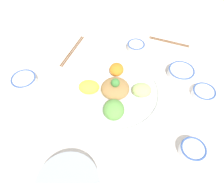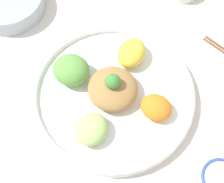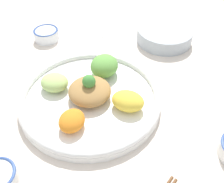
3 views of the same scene
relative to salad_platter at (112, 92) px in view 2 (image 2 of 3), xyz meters
name	(u,v)px [view 2 (image 2 of 3)]	position (x,y,z in m)	size (l,w,h in m)	color
ground_plane	(104,91)	(-0.01, 0.02, -0.02)	(2.40, 2.40, 0.00)	silver
salad_platter	(112,92)	(0.00, 0.00, 0.00)	(0.41, 0.41, 0.10)	white
rice_bowl_blue	(220,180)	(0.09, -0.31, 0.00)	(0.09, 0.09, 0.04)	white
side_serving_bowl	(8,2)	(-0.10, 0.40, 0.00)	(0.21, 0.21, 0.05)	#A8B2BC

